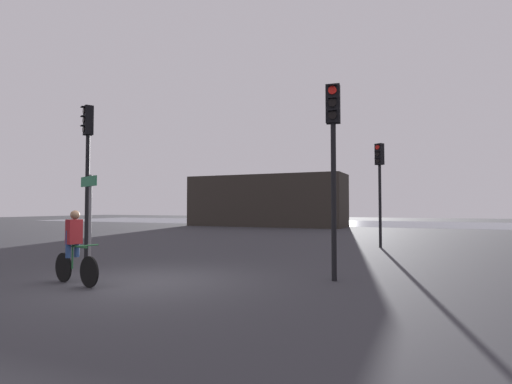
{
  "coord_description": "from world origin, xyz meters",
  "views": [
    {
      "loc": [
        5.93,
        -7.29,
        1.69
      ],
      "look_at": [
        0.5,
        5.0,
        2.2
      ],
      "focal_mm": 28.0,
      "sensor_mm": 36.0,
      "label": 1
    }
  ],
  "objects_px": {
    "distant_building": "(266,201)",
    "direction_sign_post": "(90,207)",
    "traffic_light_near_left": "(88,154)",
    "traffic_light_far_right": "(380,175)",
    "cyclist": "(75,247)",
    "traffic_light_near_right": "(333,144)"
  },
  "relations": [
    {
      "from": "distant_building",
      "to": "direction_sign_post",
      "type": "bearing_deg",
      "value": -78.99
    },
    {
      "from": "distant_building",
      "to": "traffic_light_near_left",
      "type": "distance_m",
      "value": 23.94
    },
    {
      "from": "direction_sign_post",
      "to": "traffic_light_near_left",
      "type": "bearing_deg",
      "value": -16.62
    },
    {
      "from": "distant_building",
      "to": "traffic_light_near_left",
      "type": "height_order",
      "value": "traffic_light_near_left"
    },
    {
      "from": "traffic_light_near_left",
      "to": "traffic_light_near_right",
      "type": "relative_size",
      "value": 1.06
    },
    {
      "from": "distant_building",
      "to": "traffic_light_far_right",
      "type": "height_order",
      "value": "distant_building"
    },
    {
      "from": "traffic_light_near_left",
      "to": "traffic_light_far_right",
      "type": "xyz_separation_m",
      "value": [
        7.65,
        8.4,
        -0.28
      ]
    },
    {
      "from": "traffic_light_near_left",
      "to": "traffic_light_near_right",
      "type": "distance_m",
      "value": 7.58
    },
    {
      "from": "traffic_light_far_right",
      "to": "traffic_light_near_right",
      "type": "bearing_deg",
      "value": 119.64
    },
    {
      "from": "distant_building",
      "to": "cyclist",
      "type": "relative_size",
      "value": 8.28
    },
    {
      "from": "distant_building",
      "to": "direction_sign_post",
      "type": "distance_m",
      "value": 24.82
    },
    {
      "from": "traffic_light_near_right",
      "to": "direction_sign_post",
      "type": "relative_size",
      "value": 1.75
    },
    {
      "from": "cyclist",
      "to": "direction_sign_post",
      "type": "bearing_deg",
      "value": -127.53
    },
    {
      "from": "traffic_light_far_right",
      "to": "cyclist",
      "type": "distance_m",
      "value": 12.38
    },
    {
      "from": "traffic_light_far_right",
      "to": "traffic_light_near_right",
      "type": "xyz_separation_m",
      "value": [
        -0.07,
        -8.31,
        0.11
      ]
    },
    {
      "from": "traffic_light_near_left",
      "to": "cyclist",
      "type": "xyz_separation_m",
      "value": [
        2.46,
        -2.62,
        -2.5
      ]
    },
    {
      "from": "distant_building",
      "to": "traffic_light_far_right",
      "type": "distance_m",
      "value": 19.07
    },
    {
      "from": "distant_building",
      "to": "cyclist",
      "type": "xyz_separation_m",
      "value": [
        6.29,
        -26.22,
        -1.42
      ]
    },
    {
      "from": "traffic_light_far_right",
      "to": "direction_sign_post",
      "type": "relative_size",
      "value": 1.68
    },
    {
      "from": "distant_building",
      "to": "traffic_light_far_right",
      "type": "xyz_separation_m",
      "value": [
        11.48,
        -15.21,
        0.81
      ]
    },
    {
      "from": "traffic_light_far_right",
      "to": "cyclist",
      "type": "height_order",
      "value": "traffic_light_far_right"
    },
    {
      "from": "traffic_light_near_right",
      "to": "cyclist",
      "type": "relative_size",
      "value": 2.71
    }
  ]
}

